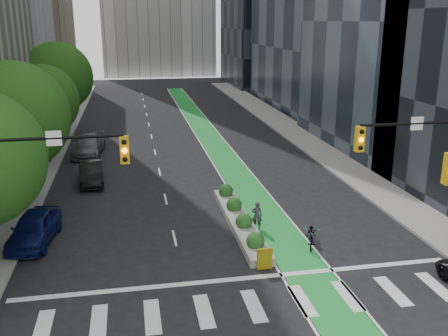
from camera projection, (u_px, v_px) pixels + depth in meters
name	position (u px, v px, depth m)	size (l,w,h in m)	color
ground	(248.00, 293.00, 20.74)	(160.00, 160.00, 0.00)	black
sidewalk_left	(44.00, 153.00, 42.14)	(3.60, 90.00, 0.15)	gray
sidewalk_right	(309.00, 141.00, 46.37)	(3.60, 90.00, 0.15)	gray
bike_lane_paint	(207.00, 134.00, 49.52)	(2.20, 70.00, 0.01)	green
building_tan_far	(20.00, 5.00, 75.60)	(14.00, 16.00, 26.00)	tan
building_dark_end	(271.00, 1.00, 84.36)	(14.00, 18.00, 28.00)	black
tree_mid	(13.00, 117.00, 28.48)	(6.40, 6.40, 8.78)	black
tree_midfar	(42.00, 101.00, 38.07)	(5.60, 5.60, 7.76)	black
tree_far	(58.00, 77.00, 47.28)	(6.60, 6.60, 9.00)	black
signal_left	(16.00, 194.00, 18.25)	(6.14, 0.51, 7.20)	black
signal_right	(444.00, 168.00, 21.36)	(5.82, 0.51, 7.20)	black
median_planter	(240.00, 219.00, 27.47)	(1.20, 10.26, 1.10)	gray
bicycle	(312.00, 235.00, 24.99)	(0.74, 2.13, 1.12)	gray
cyclist	(257.00, 216.00, 26.85)	(0.57, 0.38, 1.57)	#35313B
parked_car_left_near	(34.00, 228.00, 25.21)	(1.89, 4.71, 1.60)	#0D1750
parked_car_left_mid	(91.00, 173.00, 34.43)	(1.55, 4.45, 1.47)	black
parked_car_left_far	(89.00, 146.00, 41.79)	(2.21, 5.44, 1.58)	#57595C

